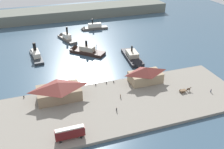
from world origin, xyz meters
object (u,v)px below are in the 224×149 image
(ferry_moored_west, at_px, (92,27))
(ferry_shed_east_terminal, at_px, (59,90))
(pedestrian_by_tram, at_px, (117,109))
(pedestrian_near_cart, at_px, (120,96))
(street_tram, at_px, (70,132))
(horse_cart, at_px, (185,90))
(ferry_near_quay, at_px, (65,37))
(mooring_post_center_east, at_px, (106,82))
(ferry_departing_north, at_px, (134,59))
(mooring_post_center_west, at_px, (24,97))
(mooring_post_west, at_px, (114,81))
(ferry_outer_harbor, at_px, (83,50))
(ferry_shed_west_terminal, at_px, (146,74))
(pedestrian_walking_west, at_px, (211,91))
(ferry_mid_harbor, at_px, (36,54))
(mooring_post_east, at_px, (96,84))

(ferry_moored_west, bearing_deg, ferry_shed_east_terminal, -113.37)
(pedestrian_by_tram, bearing_deg, pedestrian_near_cart, 60.25)
(street_tram, height_order, horse_cart, street_tram)
(street_tram, xyz_separation_m, ferry_near_quay, (14.14, 95.45, -2.38))
(mooring_post_center_east, bearing_deg, ferry_departing_north, 41.52)
(mooring_post_center_west, bearing_deg, horse_cart, -14.95)
(mooring_post_west, bearing_deg, horse_cart, -33.13)
(mooring_post_center_west, height_order, ferry_departing_north, ferry_departing_north)
(pedestrian_by_tram, height_order, ferry_outer_harbor, ferry_outer_harbor)
(ferry_shed_east_terminal, bearing_deg, pedestrian_by_tram, -38.57)
(street_tram, bearing_deg, ferry_shed_west_terminal, 33.01)
(pedestrian_walking_west, height_order, ferry_near_quay, ferry_near_quay)
(pedestrian_near_cart, bearing_deg, ferry_moored_west, 82.75)
(pedestrian_by_tram, relative_size, mooring_post_center_east, 1.85)
(street_tram, xyz_separation_m, ferry_outer_harbor, (20.55, 70.43, -2.38))
(mooring_post_center_east, bearing_deg, ferry_shed_west_terminal, -14.24)
(horse_cart, distance_m, pedestrian_walking_west, 11.37)
(pedestrian_by_tram, distance_m, ferry_moored_west, 101.05)
(pedestrian_walking_west, xyz_separation_m, ferry_near_quay, (-49.54, 86.76, -0.49))
(pedestrian_walking_west, bearing_deg, pedestrian_by_tram, 179.09)
(ferry_near_quay, bearing_deg, street_tram, -98.42)
(street_tram, height_order, ferry_mid_harbor, ferry_mid_harbor)
(pedestrian_by_tram, bearing_deg, street_tram, -154.81)
(pedestrian_near_cart, bearing_deg, ferry_outer_harbor, 94.41)
(ferry_shed_east_terminal, relative_size, ferry_departing_north, 0.73)
(ferry_shed_east_terminal, distance_m, ferry_mid_harbor, 49.02)
(pedestrian_walking_west, height_order, pedestrian_by_tram, pedestrian_walking_west)
(pedestrian_by_tram, height_order, ferry_moored_west, ferry_moored_west)
(mooring_post_center_east, distance_m, ferry_mid_harbor, 52.05)
(ferry_shed_east_terminal, bearing_deg, street_tram, -90.09)
(pedestrian_by_tram, distance_m, mooring_post_east, 21.19)
(ferry_shed_east_terminal, distance_m, ferry_near_quay, 71.68)
(ferry_shed_east_terminal, distance_m, mooring_post_east, 18.28)
(pedestrian_walking_west, distance_m, mooring_post_west, 43.45)
(mooring_post_center_east, xyz_separation_m, mooring_post_east, (-5.21, -0.18, 0.00))
(mooring_post_west, height_order, ferry_departing_north, ferry_departing_north)
(pedestrian_near_cart, bearing_deg, mooring_post_center_west, 161.51)
(pedestrian_near_cart, distance_m, mooring_post_center_west, 41.09)
(street_tram, bearing_deg, ferry_outer_harbor, 73.73)
(pedestrian_by_tram, relative_size, ferry_outer_harbor, 0.08)
(ferry_shed_west_terminal, relative_size, ferry_departing_north, 0.61)
(ferry_shed_west_terminal, height_order, ferry_near_quay, ferry_near_quay)
(ferry_departing_north, bearing_deg, ferry_shed_west_terminal, -100.34)
(horse_cart, height_order, ferry_outer_harbor, ferry_outer_harbor)
(mooring_post_center_east, height_order, ferry_outer_harbor, ferry_outer_harbor)
(mooring_post_center_west, bearing_deg, mooring_post_west, -0.48)
(mooring_post_center_east, height_order, mooring_post_east, same)
(pedestrian_walking_west, relative_size, ferry_outer_harbor, 0.08)
(ferry_shed_east_terminal, bearing_deg, ferry_near_quay, 78.64)
(ferry_near_quay, bearing_deg, mooring_post_center_east, -82.70)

